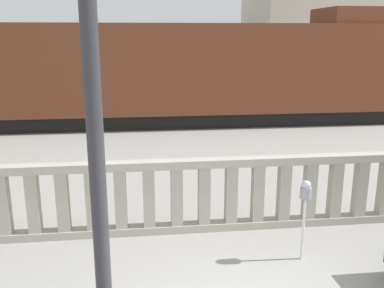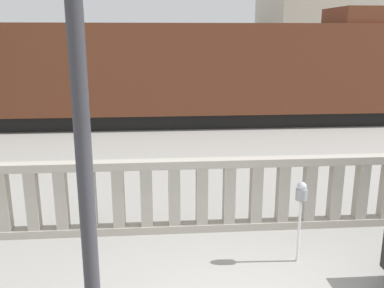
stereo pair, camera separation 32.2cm
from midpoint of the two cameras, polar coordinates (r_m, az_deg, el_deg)
The scene contains 5 objects.
balustrade at distance 7.56m, azimuth 2.21°, elevation -6.78°, with size 15.85×0.24×1.32m.
lamppost at distance 4.51m, azimuth -15.63°, elevation 14.52°, with size 0.43×0.43×6.11m.
parking_meter at distance 6.63m, azimuth 13.55°, elevation -6.84°, with size 0.17×0.17×1.29m.
train_near at distance 16.46m, azimuth -10.74°, elevation 9.26°, with size 22.25×2.78×4.36m.
train_far at distance 30.46m, azimuth 4.68°, elevation 11.31°, with size 28.05×2.71×3.92m.
Camera 1 is at (-1.30, -3.75, 3.40)m, focal length 40.00 mm.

